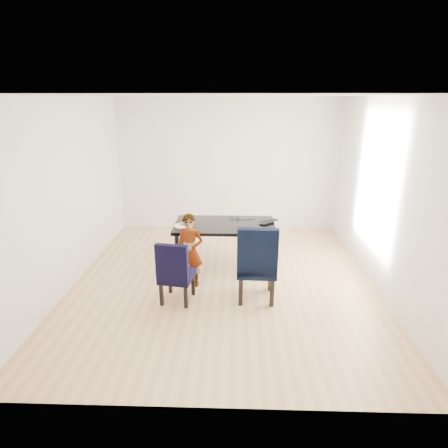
{
  "coord_description": "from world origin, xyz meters",
  "views": [
    {
      "loc": [
        0.17,
        -5.17,
        2.68
      ],
      "look_at": [
        0.0,
        0.2,
        0.85
      ],
      "focal_mm": 30.0,
      "sensor_mm": 36.0,
      "label": 1
    }
  ],
  "objects_px": {
    "plate": "(183,226)",
    "chair_left": "(177,271)",
    "laptop": "(267,221)",
    "child": "(190,251)",
    "chair_right": "(257,261)",
    "dining_table": "(225,246)"
  },
  "relations": [
    {
      "from": "laptop",
      "to": "child",
      "type": "bearing_deg",
      "value": -5.28
    },
    {
      "from": "child",
      "to": "plate",
      "type": "distance_m",
      "value": 0.57
    },
    {
      "from": "chair_right",
      "to": "plate",
      "type": "relative_size",
      "value": 3.87
    },
    {
      "from": "plate",
      "to": "chair_left",
      "type": "bearing_deg",
      "value": -88.24
    },
    {
      "from": "chair_left",
      "to": "plate",
      "type": "xyz_separation_m",
      "value": [
        -0.03,
        0.96,
        0.31
      ]
    },
    {
      "from": "laptop",
      "to": "dining_table",
      "type": "bearing_deg",
      "value": -28.19
    },
    {
      "from": "dining_table",
      "to": "child",
      "type": "xyz_separation_m",
      "value": [
        -0.49,
        -0.65,
        0.18
      ]
    },
    {
      "from": "dining_table",
      "to": "laptop",
      "type": "height_order",
      "value": "laptop"
    },
    {
      "from": "chair_left",
      "to": "plate",
      "type": "bearing_deg",
      "value": 101.37
    },
    {
      "from": "dining_table",
      "to": "plate",
      "type": "bearing_deg",
      "value": -167.59
    },
    {
      "from": "chair_right",
      "to": "dining_table",
      "type": "bearing_deg",
      "value": 117.07
    },
    {
      "from": "dining_table",
      "to": "child",
      "type": "height_order",
      "value": "child"
    },
    {
      "from": "dining_table",
      "to": "chair_right",
      "type": "relative_size",
      "value": 1.45
    },
    {
      "from": "chair_right",
      "to": "child",
      "type": "distance_m",
      "value": 1.02
    },
    {
      "from": "chair_left",
      "to": "plate",
      "type": "relative_size",
      "value": 3.14
    },
    {
      "from": "chair_left",
      "to": "laptop",
      "type": "distance_m",
      "value": 1.81
    },
    {
      "from": "dining_table",
      "to": "child",
      "type": "relative_size",
      "value": 1.45
    },
    {
      "from": "dining_table",
      "to": "plate",
      "type": "distance_m",
      "value": 0.76
    },
    {
      "from": "chair_left",
      "to": "laptop",
      "type": "height_order",
      "value": "chair_left"
    },
    {
      "from": "chair_left",
      "to": "laptop",
      "type": "bearing_deg",
      "value": 53.24
    },
    {
      "from": "chair_right",
      "to": "child",
      "type": "bearing_deg",
      "value": 162.09
    },
    {
      "from": "chair_right",
      "to": "child",
      "type": "height_order",
      "value": "child"
    }
  ]
}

